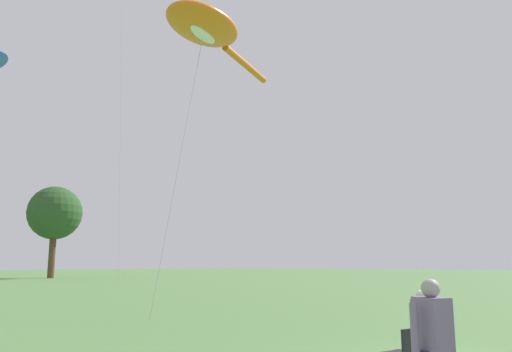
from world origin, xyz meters
TOP-DOWN VIEW (x-y plane):
  - big_show_kite at (3.69, 11.97)m, footprint 9.18×4.16m
  - person_short_left at (-0.89, 0.90)m, footprint 0.47×0.41m
  - person_photographer at (-3.90, -0.57)m, footprint 0.56×0.50m
  - folding_chair at (-1.97, 0.73)m, footprint 0.57×0.57m
  - tree_oak_left at (22.08, 61.60)m, footprint 7.06×7.06m

SIDE VIEW (x-z plane):
  - folding_chair at x=-1.97m, z-range 0.08..0.94m
  - person_short_left at x=-0.89m, z-range 0.11..1.52m
  - person_photographer at x=-3.90m, z-range 0.13..1.84m
  - tree_oak_left at x=22.08m, z-range 2.44..14.52m
  - big_show_kite at x=3.69m, z-range 5.68..17.99m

